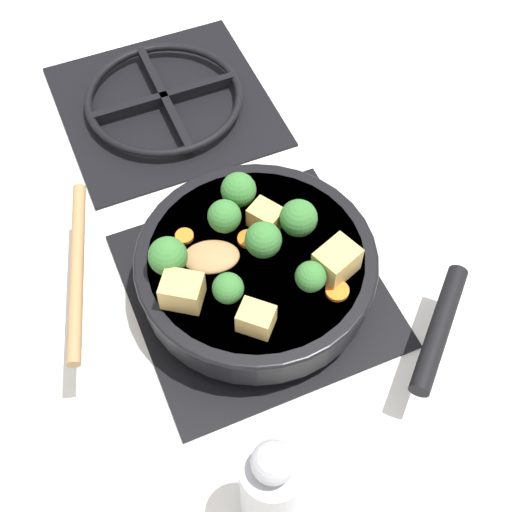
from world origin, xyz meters
The scene contains 20 objects.
ground_plane centered at (0.00, 0.00, 0.00)m, with size 2.40×2.40×0.00m, color white.
front_burner_grate centered at (0.00, 0.00, 0.01)m, with size 0.31×0.31×0.03m.
rear_burner_grate centered at (0.00, 0.36, 0.01)m, with size 0.31×0.31×0.03m.
skillet_pan centered at (0.00, 0.00, 0.06)m, with size 0.37×0.38×0.05m.
wooden_spoon centered at (-0.14, 0.04, 0.09)m, with size 0.23×0.24×0.02m.
tofu_cube_center_large centered at (-0.10, -0.02, 0.10)m, with size 0.05×0.04×0.04m, color tan.
tofu_cube_near_handle centered at (0.08, -0.06, 0.10)m, with size 0.05×0.04×0.04m, color tan.
tofu_cube_east_chunk centered at (-0.04, -0.09, 0.09)m, with size 0.04×0.03×0.03m, color tan.
tofu_cube_west_chunk centered at (0.03, 0.04, 0.09)m, with size 0.04×0.03×0.03m, color tan.
broccoli_floret_near_spoon centered at (0.06, 0.01, 0.11)m, with size 0.05×0.05×0.05m.
broccoli_floret_center_top centered at (0.04, -0.07, 0.10)m, with size 0.04×0.04×0.04m.
broccoli_floret_east_rim centered at (-0.05, -0.04, 0.10)m, with size 0.04×0.04×0.04m.
broccoli_floret_west_rim centered at (0.01, 0.08, 0.11)m, with size 0.04×0.04×0.05m.
broccoli_floret_north_edge centered at (-0.02, 0.05, 0.11)m, with size 0.04×0.04×0.05m.
broccoli_floret_south_cluster centered at (0.01, 0.00, 0.11)m, with size 0.04×0.04×0.05m.
broccoli_floret_mid_floret centered at (-0.10, 0.02, 0.11)m, with size 0.05×0.05×0.05m.
carrot_slice_orange_thin centered at (-0.07, 0.06, 0.08)m, with size 0.02×0.02×0.01m, color orange.
carrot_slice_near_center centered at (0.07, -0.08, 0.08)m, with size 0.03×0.03×0.01m, color orange.
carrot_slice_edge_slice centered at (0.00, 0.03, 0.08)m, with size 0.03×0.03×0.01m, color orange.
pepper_mill centered at (-0.09, -0.26, 0.08)m, with size 0.06×0.06×0.18m.
Camera 1 is at (-0.18, -0.44, 0.79)m, focal length 50.00 mm.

